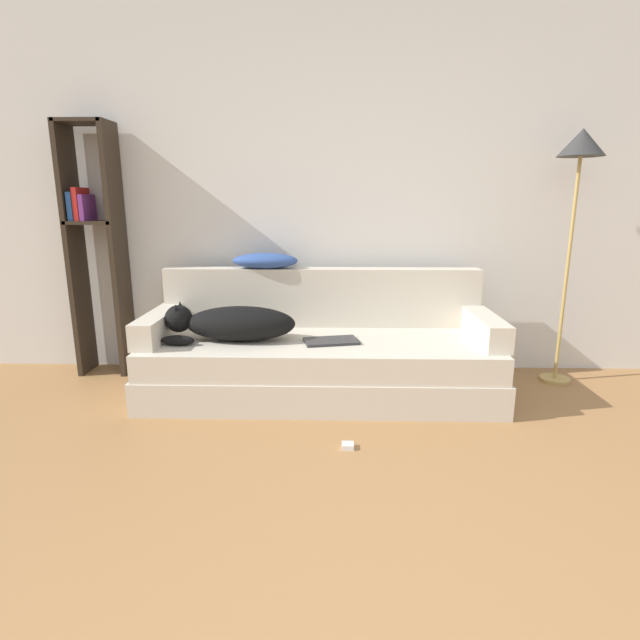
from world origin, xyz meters
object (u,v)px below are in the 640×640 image
couch (320,367)px  floor_lamp (579,165)px  laptop (331,341)px  dog (232,323)px  power_adapter (348,446)px  throw_pillow (265,261)px  bookshelf (95,240)px

couch → floor_lamp: (1.69, 0.28, 1.31)m
couch → laptop: (0.07, -0.09, 0.20)m
dog → power_adapter: bearing=-44.1°
throw_pillow → bookshelf: (-1.24, 0.06, 0.14)m
couch → bookshelf: (-1.64, 0.41, 0.80)m
power_adapter → couch: bearing=102.1°
throw_pillow → floor_lamp: size_ratio=0.27×
dog → bookshelf: (-1.07, 0.47, 0.49)m
throw_pillow → dog: bearing=-112.1°
throw_pillow → floor_lamp: (2.09, -0.07, 0.64)m
laptop → bookshelf: (-1.71, 0.50, 0.60)m
floor_lamp → power_adapter: 2.38m
laptop → power_adapter: size_ratio=5.97×
dog → bookshelf: size_ratio=0.47×
throw_pillow → bookshelf: size_ratio=0.26×
floor_lamp → throw_pillow: bearing=178.1°
dog → throw_pillow: 0.57m
bookshelf → dog: bearing=-23.8°
power_adapter → dog: bearing=135.9°
dog → power_adapter: size_ratio=13.51×
throw_pillow → power_adapter: throw_pillow is taller
couch → floor_lamp: bearing=9.6°
floor_lamp → power_adapter: floor_lamp is taller
floor_lamp → power_adapter: bearing=-145.4°
power_adapter → floor_lamp: bearing=34.6°
dog → bookshelf: bookshelf is taller
dog → floor_lamp: bearing=8.6°
couch → dog: bearing=-174.1°
couch → throw_pillow: (-0.40, 0.35, 0.67)m
bookshelf → couch: bearing=-14.2°
floor_lamp → bookshelf: bearing=177.8°
laptop → floor_lamp: size_ratio=0.22×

